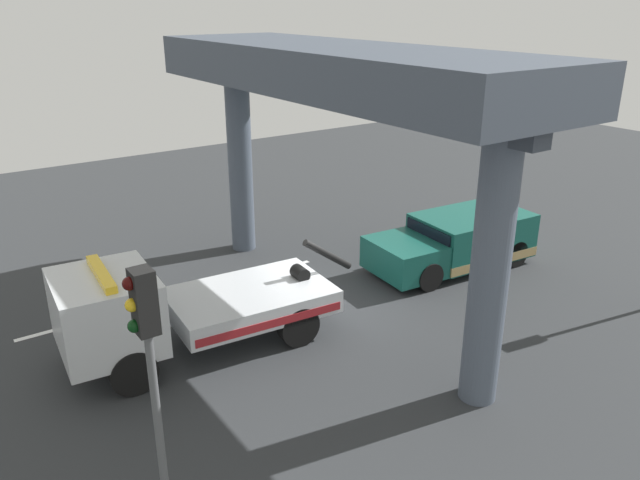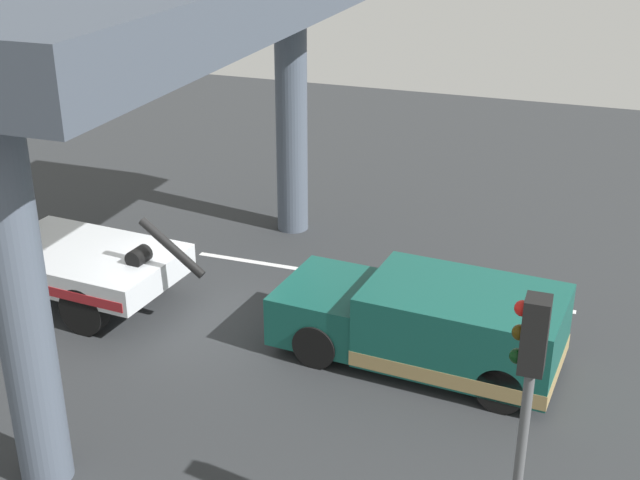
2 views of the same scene
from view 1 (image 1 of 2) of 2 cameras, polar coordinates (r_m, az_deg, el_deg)
ground_plane at (r=16.85m, az=0.71°, el=-6.27°), size 60.00×40.00×0.10m
lane_stripe_west at (r=22.40m, az=8.94°, el=0.77°), size 2.60×0.16×0.01m
lane_stripe_mid at (r=19.01m, az=-4.35°, el=-2.83°), size 2.60×0.16×0.01m
lane_stripe_east at (r=17.10m, az=-22.01°, el=-7.33°), size 2.60×0.16×0.01m
tow_truck_white at (r=14.53m, az=-13.48°, el=-6.12°), size 7.33×2.87×2.46m
towed_van_green at (r=19.51m, az=12.46°, el=-0.18°), size 5.35×2.58×1.58m
overpass_structure at (r=15.19m, az=1.43°, el=13.84°), size 3.60×12.14×6.74m
traffic_light_far at (r=8.66m, az=-15.43°, el=-10.24°), size 0.39×0.32×4.57m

